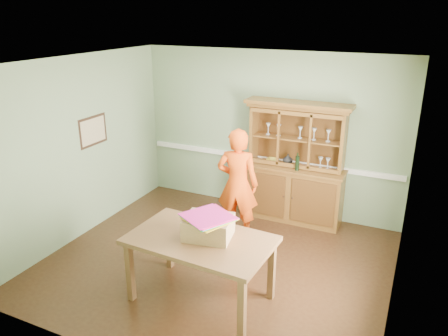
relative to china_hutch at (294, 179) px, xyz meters
The scene contains 14 objects.
floor 1.98m from the china_hutch, 106.60° to the right, with size 4.50×4.50×0.00m, color #402814.
ceiling 2.74m from the china_hutch, 106.60° to the right, with size 4.50×4.50×0.00m, color white.
wall_back 0.87m from the china_hutch, 157.38° to the left, with size 4.50×4.50×0.00m, color gray.
wall_left 3.37m from the china_hutch, 147.39° to the right, with size 4.00×4.00×0.00m, color gray.
wall_right 2.56m from the china_hutch, 45.97° to the right, with size 4.00×4.00×0.00m, color gray.
wall_front 3.87m from the china_hutch, 97.99° to the right, with size 4.50×4.50×0.00m, color gray.
chair_rail 0.60m from the china_hutch, 159.72° to the left, with size 4.41×0.05×0.08m, color white.
framed_map 3.25m from the china_hutch, 151.81° to the right, with size 0.03×0.60×0.46m.
window_panel 2.80m from the china_hutch, 50.74° to the right, with size 0.03×0.96×1.36m.
china_hutch is the anchor object (origin of this frame).
dining_table 2.59m from the china_hutch, 97.87° to the right, with size 1.69×1.07×0.82m.
cardboard_box 2.53m from the china_hutch, 96.52° to the right, with size 0.53×0.42×0.25m, color tan.
kite_stack 2.59m from the china_hutch, 96.10° to the right, with size 0.64×0.64×0.05m.
person 1.13m from the china_hutch, 121.52° to the right, with size 0.62×0.41×1.71m, color #FF5310.
Camera 1 is at (2.29, -4.69, 3.29)m, focal length 35.00 mm.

